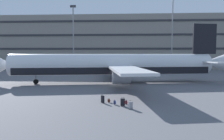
# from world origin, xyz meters

# --- Properties ---
(ground_plane) EXTENTS (600.00, 600.00, 0.00)m
(ground_plane) POSITION_xyz_m (0.00, 0.00, 0.00)
(ground_plane) COLOR #5B5B60
(terminal_structure) EXTENTS (169.85, 20.85, 19.55)m
(terminal_structure) POSITION_xyz_m (0.00, 49.31, 9.78)
(terminal_structure) COLOR gray
(terminal_structure) RESTS_ON ground_plane
(airliner) EXTENTS (43.69, 35.55, 11.38)m
(airliner) POSITION_xyz_m (-0.45, 2.60, 3.34)
(airliner) COLOR silver
(airliner) RESTS_ON ground_plane
(light_mast_left) EXTENTS (1.80, 0.50, 21.06)m
(light_mast_left) POSITION_xyz_m (-15.37, 31.50, 12.21)
(light_mast_left) COLOR gray
(light_mast_left) RESTS_ON ground_plane
(light_mast_center_left) EXTENTS (1.80, 0.50, 25.36)m
(light_mast_center_left) POSITION_xyz_m (16.17, 31.50, 14.42)
(light_mast_center_left) COLOR gray
(light_mast_center_left) RESTS_ON ground_plane
(suitcase_purple) EXTENTS (0.46, 0.40, 0.86)m
(suitcase_purple) POSITION_xyz_m (2.00, -16.68, 0.39)
(suitcase_purple) COLOR gray
(suitcase_purple) RESTS_ON ground_plane
(suitcase_red) EXTENTS (0.42, 0.43, 0.95)m
(suitcase_red) POSITION_xyz_m (-1.09, -14.16, 0.44)
(suitcase_red) COLOR black
(suitcase_red) RESTS_ON ground_plane
(suitcase_small) EXTENTS (0.49, 0.32, 0.98)m
(suitcase_small) POSITION_xyz_m (1.19, -15.54, 0.43)
(suitcase_small) COLOR black
(suitcase_small) RESTS_ON ground_plane
(backpack_silver) EXTENTS (0.37, 0.38, 0.53)m
(backpack_silver) POSITION_xyz_m (1.58, -14.74, 0.23)
(backpack_silver) COLOR maroon
(backpack_silver) RESTS_ON ground_plane
(backpack_navy) EXTENTS (0.32, 0.37, 0.55)m
(backpack_navy) POSITION_xyz_m (0.33, -14.94, 0.24)
(backpack_navy) COLOR navy
(backpack_navy) RESTS_ON ground_plane
(backpack_laid_flat) EXTENTS (0.38, 0.32, 0.48)m
(backpack_laid_flat) POSITION_xyz_m (-0.40, -13.94, 0.21)
(backpack_laid_flat) COLOR #592619
(backpack_laid_flat) RESTS_ON ground_plane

